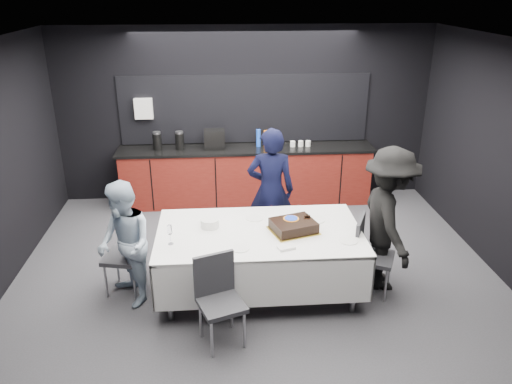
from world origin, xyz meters
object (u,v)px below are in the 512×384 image
(plate_stack, at_px, (210,223))
(chair_right, at_px, (368,250))
(chair_left, at_px, (130,251))
(person_center, at_px, (271,191))
(party_table, at_px, (259,242))
(cake_assembly, at_px, (293,226))
(person_left, at_px, (125,245))
(champagne_flute, at_px, (170,231))
(chair_near, at_px, (218,293))
(person_right, at_px, (388,220))

(plate_stack, xyz_separation_m, chair_right, (1.81, -0.24, -0.30))
(chair_left, xyz_separation_m, person_center, (1.72, 0.92, 0.32))
(party_table, bearing_deg, cake_assembly, -3.75)
(cake_assembly, xyz_separation_m, person_left, (-1.88, -0.08, -0.12))
(cake_assembly, xyz_separation_m, person_center, (-0.15, 1.03, 0.01))
(party_table, distance_m, chair_left, 1.50)
(plate_stack, distance_m, champagne_flute, 0.57)
(party_table, relative_size, cake_assembly, 3.86)
(chair_near, bearing_deg, chair_right, 23.29)
(person_right, bearing_deg, chair_near, 112.88)
(chair_left, xyz_separation_m, chair_near, (1.01, -0.92, 0.00))
(person_center, bearing_deg, plate_stack, 52.33)
(champagne_flute, relative_size, chair_left, 0.24)
(chair_near, relative_size, person_left, 0.64)
(plate_stack, distance_m, chair_near, 1.03)
(plate_stack, distance_m, chair_left, 0.98)
(champagne_flute, relative_size, person_right, 0.13)
(chair_near, relative_size, person_center, 0.54)
(chair_near, relative_size, person_right, 0.54)
(plate_stack, bearing_deg, person_left, -164.69)
(person_right, bearing_deg, person_left, 91.78)
(chair_left, bearing_deg, person_left, -91.04)
(plate_stack, relative_size, person_left, 0.15)
(cake_assembly, relative_size, person_left, 0.42)
(chair_right, bearing_deg, plate_stack, 172.41)
(chair_left, bearing_deg, chair_near, -42.32)
(chair_right, bearing_deg, party_table, 175.73)
(champagne_flute, relative_size, person_left, 0.15)
(cake_assembly, distance_m, plate_stack, 0.96)
(chair_left, distance_m, person_right, 3.00)
(cake_assembly, relative_size, chair_near, 0.65)
(cake_assembly, relative_size, chair_right, 0.65)
(plate_stack, height_order, person_center, person_center)
(champagne_flute, relative_size, chair_near, 0.24)
(cake_assembly, relative_size, champagne_flute, 2.68)
(party_table, bearing_deg, person_left, -175.87)
(party_table, xyz_separation_m, plate_stack, (-0.56, 0.15, 0.19))
(chair_right, bearing_deg, cake_assembly, 175.49)
(party_table, distance_m, plate_stack, 0.61)
(chair_right, bearing_deg, person_center, 132.97)
(party_table, relative_size, person_right, 1.35)
(party_table, distance_m, cake_assembly, 0.44)
(cake_assembly, distance_m, champagne_flute, 1.38)
(chair_left, relative_size, person_center, 0.54)
(person_center, xyz_separation_m, person_right, (1.26, -0.99, 0.01))
(cake_assembly, height_order, chair_right, cake_assembly)
(person_center, bearing_deg, person_right, 146.96)
(party_table, height_order, chair_near, chair_near)
(plate_stack, xyz_separation_m, chair_left, (-0.93, -0.06, -0.30))
(chair_left, xyz_separation_m, person_right, (2.98, -0.07, 0.33))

